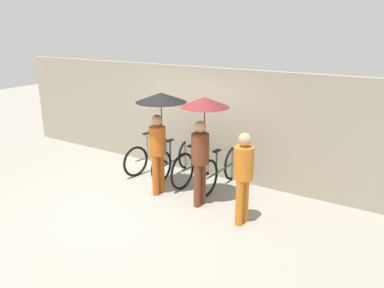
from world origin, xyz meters
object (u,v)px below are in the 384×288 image
at_px(pedestrian_center, 203,124).
at_px(parked_bicycle_2, 197,164).
at_px(parked_bicycle_3, 221,169).
at_px(pedestrian_trailing, 243,172).
at_px(parked_bicycle_0, 154,155).
at_px(parked_bicycle_1, 175,159).
at_px(pedestrian_leading, 160,116).

bearing_deg(pedestrian_center, parked_bicycle_2, 128.91).
height_order(parked_bicycle_3, pedestrian_trailing, pedestrian_trailing).
xyz_separation_m(parked_bicycle_0, parked_bicycle_1, (0.59, -0.01, 0.00)).
distance_m(parked_bicycle_0, pedestrian_trailing, 3.07).
bearing_deg(parked_bicycle_1, parked_bicycle_3, -93.02).
distance_m(parked_bicycle_1, parked_bicycle_2, 0.60).
xyz_separation_m(parked_bicycle_0, parked_bicycle_3, (1.78, -0.07, 0.03)).
bearing_deg(parked_bicycle_2, parked_bicycle_1, 88.09).
distance_m(pedestrian_center, pedestrian_trailing, 1.16).
distance_m(parked_bicycle_1, pedestrian_trailing, 2.54).
height_order(parked_bicycle_1, parked_bicycle_3, parked_bicycle_3).
distance_m(parked_bicycle_2, pedestrian_center, 1.54).
bearing_deg(pedestrian_trailing, pedestrian_leading, 175.65).
xyz_separation_m(parked_bicycle_1, pedestrian_center, (1.23, -0.89, 1.16)).
bearing_deg(pedestrian_center, parked_bicycle_0, 155.34).
bearing_deg(parked_bicycle_0, pedestrian_center, -106.52).
distance_m(parked_bicycle_1, pedestrian_center, 1.91).
height_order(pedestrian_leading, pedestrian_trailing, pedestrian_leading).
xyz_separation_m(parked_bicycle_3, pedestrian_center, (0.04, -0.83, 1.14)).
height_order(parked_bicycle_0, parked_bicycle_1, parked_bicycle_0).
distance_m(pedestrian_leading, pedestrian_trailing, 2.02).
bearing_deg(parked_bicycle_0, parked_bicycle_1, -81.27).
xyz_separation_m(parked_bicycle_2, pedestrian_trailing, (1.58, -1.13, 0.52)).
distance_m(parked_bicycle_1, pedestrian_leading, 1.52).
bearing_deg(pedestrian_leading, pedestrian_trailing, -6.35).
distance_m(parked_bicycle_0, pedestrian_center, 2.34).
xyz_separation_m(parked_bicycle_2, parked_bicycle_3, (0.59, -0.01, -0.01)).
relative_size(parked_bicycle_2, pedestrian_center, 0.88).
height_order(parked_bicycle_0, pedestrian_leading, pedestrian_leading).
distance_m(parked_bicycle_0, parked_bicycle_3, 1.78).
bearing_deg(parked_bicycle_3, pedestrian_leading, 134.92).
xyz_separation_m(parked_bicycle_3, pedestrian_leading, (-0.90, -0.83, 1.17)).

